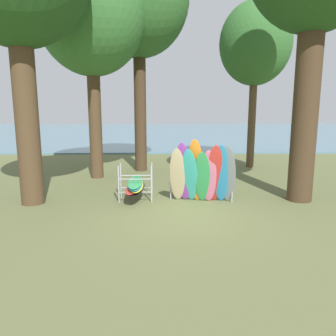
# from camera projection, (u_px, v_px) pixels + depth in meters

# --- Properties ---
(ground_plane) EXTENTS (80.00, 80.00, 0.00)m
(ground_plane) POSITION_uv_depth(u_px,v_px,m) (181.00, 215.00, 9.93)
(ground_plane) COLOR #60663D
(lake_water) EXTENTS (80.00, 36.00, 0.10)m
(lake_water) POSITION_uv_depth(u_px,v_px,m) (166.00, 132.00, 40.12)
(lake_water) COLOR slate
(lake_water) RESTS_ON ground
(tree_mid_behind) EXTENTS (3.60, 3.60, 8.37)m
(tree_mid_behind) POSITION_uv_depth(u_px,v_px,m) (255.00, 45.00, 16.60)
(tree_mid_behind) COLOR brown
(tree_mid_behind) RESTS_ON ground
(tree_far_right_back) EXTENTS (4.64, 4.64, 9.81)m
(tree_far_right_back) POSITION_uv_depth(u_px,v_px,m) (91.00, 13.00, 13.87)
(tree_far_right_back) COLOR #4C3823
(tree_far_right_back) RESTS_ON ground
(leaning_board_pile) EXTENTS (2.30, 1.18, 2.21)m
(leaning_board_pile) POSITION_uv_depth(u_px,v_px,m) (202.00, 175.00, 10.91)
(leaning_board_pile) COLOR #C6B289
(leaning_board_pile) RESTS_ON ground
(board_storage_rack) EXTENTS (1.15, 2.13, 1.25)m
(board_storage_rack) POSITION_uv_depth(u_px,v_px,m) (136.00, 185.00, 11.44)
(board_storage_rack) COLOR #9EA0A5
(board_storage_rack) RESTS_ON ground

